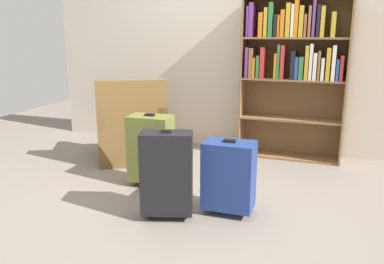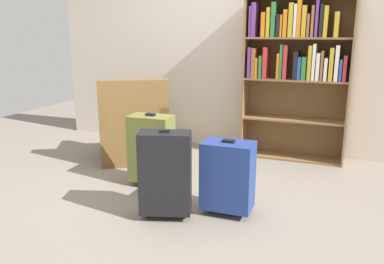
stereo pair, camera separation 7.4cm
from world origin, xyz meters
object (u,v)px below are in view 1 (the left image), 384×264
Objects in this scene: suitcase_navy_blue at (229,175)px; suitcase_black at (167,173)px; suitcase_olive at (151,149)px; mug at (178,161)px; bookshelf at (293,63)px; armchair at (133,131)px.

suitcase_black reaches higher than suitcase_navy_blue.
mug is at bearing 86.78° from suitcase_olive.
bookshelf reaches higher than suitcase_olive.
mug is 0.20× the size of suitcase_navy_blue.
suitcase_black reaches higher than mug.
suitcase_olive is at bearing -50.77° from armchair.
suitcase_navy_blue reaches higher than mug.
suitcase_navy_blue is at bearing -99.54° from bookshelf.
suitcase_olive reaches higher than suitcase_navy_blue.
bookshelf is 1.81× the size of armchair.
suitcase_black is at bearing -72.21° from mug.
mug is at bearing -145.37° from bookshelf.
armchair is (-1.58, -0.66, -0.72)m from bookshelf.
suitcase_olive is (0.51, -0.62, 0.03)m from armchair.
mug is at bearing -5.94° from armchair.
armchair is 0.81m from suitcase_olive.
armchair reaches higher than suitcase_navy_blue.
bookshelf is 1.81m from suitcase_olive.
suitcase_navy_blue is (1.31, -0.94, -0.01)m from armchair.
suitcase_black is at bearing -54.78° from suitcase_olive.
bookshelf is at bearing 80.46° from suitcase_navy_blue.
suitcase_navy_blue is 0.86m from suitcase_olive.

